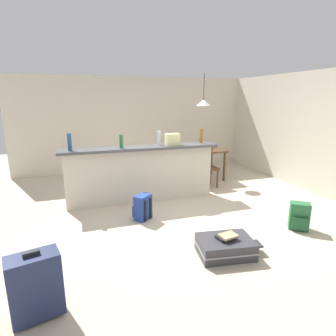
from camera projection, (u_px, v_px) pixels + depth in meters
ground_plane at (176, 208)px, 5.15m from camera, size 13.00×13.00×0.05m
wall_back at (139, 124)px, 7.65m from camera, size 6.60×0.10×2.50m
wall_right at (305, 131)px, 6.02m from camera, size 0.10×6.00×2.50m
partition_half_wall at (142, 176)px, 5.33m from camera, size 2.80×0.20×1.02m
bar_countertop at (141, 148)px, 5.20m from camera, size 2.96×0.40×0.05m
bottle_blue at (70, 142)px, 4.78m from camera, size 0.07×0.07×0.30m
bottle_green at (121, 142)px, 5.00m from camera, size 0.07×0.07×0.24m
bottle_clear at (159, 138)px, 5.35m from camera, size 0.07×0.07×0.27m
bottle_amber at (201, 136)px, 5.61m from camera, size 0.06×0.06×0.29m
grocery_bag at (172, 139)px, 5.35m from camera, size 0.26×0.18×0.22m
dining_table at (200, 153)px, 6.77m from camera, size 1.10×0.80×0.74m
dining_chair_near_partition at (206, 164)px, 6.27m from camera, size 0.42×0.42×0.93m
pendant_lamp at (203, 103)px, 6.51m from camera, size 0.34×0.34×0.77m
suitcase_flat_charcoal at (225, 247)px, 3.56m from camera, size 0.87×0.58×0.22m
backpack_green at (299, 217)px, 4.23m from camera, size 0.34×0.33×0.42m
suitcase_upright_navy at (35, 286)px, 2.48m from camera, size 0.49×0.34×0.67m
backpack_blue at (143, 208)px, 4.58m from camera, size 0.34×0.34×0.42m
book_stack at (227, 237)px, 3.52m from camera, size 0.27×0.22×0.06m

